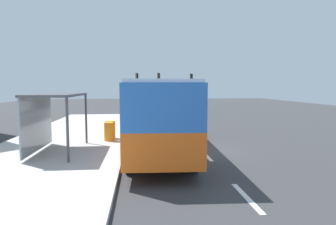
{
  "coord_description": "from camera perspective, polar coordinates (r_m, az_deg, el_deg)",
  "views": [
    {
      "loc": [
        -2.59,
        -13.55,
        2.99
      ],
      "look_at": [
        -1.0,
        3.35,
        1.5
      ],
      "focal_mm": 31.87,
      "sensor_mm": 36.0,
      "label": 1
    }
  ],
  "objects": [
    {
      "name": "white_van",
      "position": [
        33.66,
        2.82,
        2.2
      ],
      "size": [
        2.18,
        5.26,
        2.3
      ],
      "color": "white",
      "rests_on": "ground"
    },
    {
      "name": "traffic_light_far_side",
      "position": [
        47.8,
        -6.01,
        5.51
      ],
      "size": [
        0.49,
        0.28,
        5.17
      ],
      "color": "#2D2D2D",
      "rests_on": "ground"
    },
    {
      "name": "lane_stripe_seg_0",
      "position": [
        8.6,
        14.8,
        -15.44
      ],
      "size": [
        0.16,
        2.2,
        0.01
      ],
      "primitive_type": "cube",
      "color": "silver",
      "rests_on": "ground"
    },
    {
      "name": "recycling_bin_yellow",
      "position": [
        16.47,
        -10.95,
        -3.23
      ],
      "size": [
        0.52,
        0.52,
        0.95
      ],
      "primitive_type": "cylinder",
      "color": "yellow",
      "rests_on": "sidewalk_platform"
    },
    {
      "name": "traffic_light_median",
      "position": [
        48.69,
        -1.86,
        5.56
      ],
      "size": [
        0.49,
        0.28,
        5.23
      ],
      "color": "#2D2D2D",
      "rests_on": "ground"
    },
    {
      "name": "bus_shelter",
      "position": [
        13.61,
        -21.68,
        0.9
      ],
      "size": [
        1.8,
        4.0,
        2.5
      ],
      "color": "#4C4C51",
      "rests_on": "sidewalk_platform"
    },
    {
      "name": "lane_stripe_seg_1",
      "position": [
        13.21,
        7.25,
        -8.08
      ],
      "size": [
        0.16,
        2.2,
        0.01
      ],
      "primitive_type": "cube",
      "color": "silver",
      "rests_on": "ground"
    },
    {
      "name": "lane_stripe_seg_6",
      "position": [
        37.78,
        -1.04,
        0.48
      ],
      "size": [
        0.16,
        2.2,
        0.01
      ],
      "primitive_type": "cube",
      "color": "silver",
      "rests_on": "ground"
    },
    {
      "name": "sidewalk_platform",
      "position": [
        16.27,
        -18.91,
        -5.52
      ],
      "size": [
        6.2,
        30.0,
        0.18
      ],
      "primitive_type": "cube",
      "color": "beige",
      "rests_on": "ground"
    },
    {
      "name": "sedan_near",
      "position": [
        44.41,
        0.96,
        2.17
      ],
      "size": [
        1.9,
        4.43,
        1.52
      ],
      "color": "black",
      "rests_on": "ground"
    },
    {
      "name": "ground_plane",
      "position": [
        27.84,
        0.0,
        -1.2
      ],
      "size": [
        56.0,
        92.0,
        0.04
      ],
      "primitive_type": "cube",
      "color": "#38383A"
    },
    {
      "name": "traffic_light_near_side",
      "position": [
        47.69,
        4.42,
        5.44
      ],
      "size": [
        0.49,
        0.28,
        5.06
      ],
      "color": "#2D2D2D",
      "rests_on": "ground"
    },
    {
      "name": "lane_stripe_seg_4",
      "position": [
        27.86,
        0.51,
        -1.14
      ],
      "size": [
        0.16,
        2.2,
        0.01
      ],
      "primitive_type": "cube",
      "color": "silver",
      "rests_on": "ground"
    },
    {
      "name": "lane_stripe_seg_5",
      "position": [
        32.81,
        -0.38,
        -0.21
      ],
      "size": [
        0.16,
        2.2,
        0.01
      ],
      "primitive_type": "cube",
      "color": "silver",
      "rests_on": "ground"
    },
    {
      "name": "lane_stripe_seg_7",
      "position": [
        42.75,
        -1.54,
        1.0
      ],
      "size": [
        0.16,
        2.2,
        0.01
      ],
      "primitive_type": "cube",
      "color": "silver",
      "rests_on": "ground"
    },
    {
      "name": "lane_stripe_seg_2",
      "position": [
        18.03,
        3.78,
        -4.52
      ],
      "size": [
        0.16,
        2.2,
        0.01
      ],
      "primitive_type": "cube",
      "color": "silver",
      "rests_on": "ground"
    },
    {
      "name": "lane_stripe_seg_3",
      "position": [
        22.93,
        1.79,
        -2.47
      ],
      "size": [
        0.16,
        2.2,
        0.01
      ],
      "primitive_type": "cube",
      "color": "silver",
      "rests_on": "ground"
    },
    {
      "name": "bus",
      "position": [
        14.0,
        -1.76,
        0.31
      ],
      "size": [
        2.92,
        11.09,
        3.21
      ],
      "color": "orange",
      "rests_on": "ground"
    },
    {
      "name": "recycling_bin_orange",
      "position": [
        15.78,
        -11.19,
        -3.59
      ],
      "size": [
        0.52,
        0.52,
        0.95
      ],
      "primitive_type": "cylinder",
      "color": "orange",
      "rests_on": "sidewalk_platform"
    }
  ]
}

